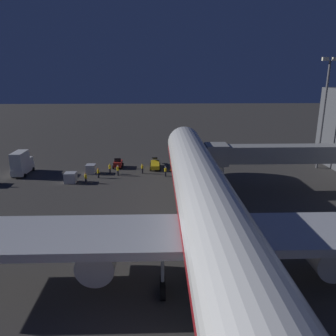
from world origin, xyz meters
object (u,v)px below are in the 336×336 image
at_px(ground_crew_under_port_wing, 86,178).
at_px(traffic_cone_nose_port, 195,170).
at_px(ops_van, 22,163).
at_px(ground_crew_near_nose_gear, 165,171).
at_px(traffic_cone_nose_starboard, 171,170).
at_px(ground_crew_by_belt_loader, 110,168).
at_px(airliner_at_gate, 214,222).
at_px(ground_crew_marshaller_fwd, 118,170).
at_px(ground_crew_by_tug, 142,168).
at_px(apron_floodlight_mast, 324,107).
at_px(ground_crew_walking_aft, 98,173).
at_px(baggage_container_near_belt, 71,178).
at_px(jet_bridge, 279,154).
at_px(belt_loader, 155,164).
at_px(pushback_tug, 118,164).
at_px(baggage_container_mid_row, 91,169).

bearing_deg(ground_crew_under_port_wing, traffic_cone_nose_port, -161.03).
bearing_deg(ops_van, traffic_cone_nose_port, -177.67).
height_order(ground_crew_near_nose_gear, traffic_cone_nose_starboard, ground_crew_near_nose_gear).
bearing_deg(traffic_cone_nose_port, ground_crew_by_belt_loader, 4.66).
distance_m(airliner_at_gate, traffic_cone_nose_starboard, 33.94).
relative_size(ground_crew_marshaller_fwd, ground_crew_by_tug, 1.03).
distance_m(apron_floodlight_mast, ground_crew_walking_aft, 41.86).
height_order(baggage_container_near_belt, traffic_cone_nose_port, baggage_container_near_belt).
xyz_separation_m(apron_floodlight_mast, baggage_container_near_belt, (44.33, 7.30, -10.59)).
relative_size(ground_crew_marshaller_fwd, traffic_cone_nose_starboard, 3.31).
distance_m(airliner_at_gate, ground_crew_under_port_wing, 31.95).
relative_size(ground_crew_by_belt_loader, ground_crew_by_tug, 1.03).
height_order(jet_bridge, ground_crew_by_tug, jet_bridge).
bearing_deg(airliner_at_gate, baggage_container_near_belt, -55.58).
bearing_deg(traffic_cone_nose_starboard, belt_loader, -34.38).
xyz_separation_m(ground_crew_marshaller_fwd, ground_crew_under_port_wing, (4.73, 4.06, -0.05)).
height_order(ground_crew_by_belt_loader, ground_crew_by_tug, ground_crew_by_belt_loader).
distance_m(jet_bridge, ground_crew_marshaller_fwd, 26.87).
distance_m(jet_bridge, ground_crew_walking_aft, 29.50).
distance_m(baggage_container_near_belt, traffic_cone_nose_port, 21.86).
bearing_deg(airliner_at_gate, belt_loader, -81.86).
bearing_deg(ground_crew_marshaller_fwd, ground_crew_near_nose_gear, 174.46).
bearing_deg(ground_crew_under_port_wing, apron_floodlight_mast, -169.56).
xyz_separation_m(baggage_container_near_belt, traffic_cone_nose_starboard, (-16.63, -5.95, -0.57)).
xyz_separation_m(airliner_at_gate, traffic_cone_nose_port, (-2.20, -33.44, -5.36)).
height_order(airliner_at_gate, baggage_container_near_belt, airliner_at_gate).
relative_size(belt_loader, ground_crew_by_belt_loader, 4.37).
height_order(airliner_at_gate, ground_crew_marshaller_fwd, airliner_at_gate).
bearing_deg(traffic_cone_nose_port, jet_bridge, 136.47).
distance_m(ground_crew_near_nose_gear, ground_crew_walking_aft, 11.51).
distance_m(airliner_at_gate, apron_floodlight_mast, 43.52).
xyz_separation_m(pushback_tug, ops_van, (16.36, 3.89, 1.30)).
relative_size(ops_van, ground_crew_by_tug, 3.26).
bearing_deg(ops_van, jet_bridge, 167.24).
bearing_deg(baggage_container_near_belt, ground_crew_under_port_wing, 171.15).
xyz_separation_m(ground_crew_by_belt_loader, ground_crew_walking_aft, (1.65, 2.41, -0.06)).
relative_size(airliner_at_gate, ops_van, 11.86).
distance_m(baggage_container_mid_row, traffic_cone_nose_port, 18.73).
bearing_deg(ops_van, ground_crew_walking_aft, 170.05).
bearing_deg(traffic_cone_nose_port, ground_crew_near_nose_gear, 29.73).
bearing_deg(jet_bridge, traffic_cone_nose_starboard, -34.37).
relative_size(pushback_tug, baggage_container_near_belt, 1.44).
relative_size(airliner_at_gate, traffic_cone_nose_starboard, 124.83).
bearing_deg(ops_van, apron_floodlight_mast, -177.25).
height_order(jet_bridge, ops_van, jet_bridge).
relative_size(baggage_container_mid_row, ground_crew_near_nose_gear, 0.98).
height_order(belt_loader, ground_crew_by_belt_loader, belt_loader).
relative_size(airliner_at_gate, traffic_cone_nose_port, 124.83).
distance_m(jet_bridge, belt_loader, 23.03).
xyz_separation_m(ops_van, traffic_cone_nose_starboard, (-26.24, -1.25, -1.81)).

